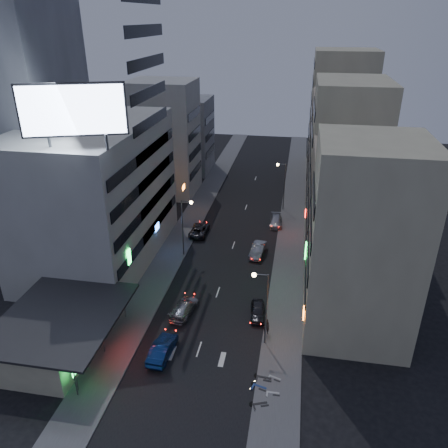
% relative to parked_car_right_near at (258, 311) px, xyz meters
% --- Properties ---
extents(ground, '(180.00, 180.00, 0.00)m').
position_rel_parked_car_right_near_xyz_m(ground, '(-5.16, -10.24, -0.67)').
color(ground, black).
rests_on(ground, ground).
extents(sidewalk_left, '(4.00, 120.00, 0.12)m').
position_rel_parked_car_right_near_xyz_m(sidewalk_left, '(-13.16, 19.76, -0.61)').
color(sidewalk_left, '#4C4C4F').
rests_on(sidewalk_left, ground).
extents(sidewalk_right, '(4.00, 120.00, 0.12)m').
position_rel_parked_car_right_near_xyz_m(sidewalk_right, '(2.84, 19.76, -0.61)').
color(sidewalk_right, '#4C4C4F').
rests_on(sidewalk_right, ground).
extents(food_court, '(11.00, 13.00, 3.88)m').
position_rel_parked_car_right_near_xyz_m(food_court, '(-19.06, -8.24, 1.31)').
color(food_court, '#BBB592').
rests_on(food_court, ground).
extents(white_building, '(14.00, 24.00, 18.00)m').
position_rel_parked_car_right_near_xyz_m(white_building, '(-22.16, 9.76, 8.33)').
color(white_building, '#ABABA6').
rests_on(white_building, ground).
extents(grey_tower, '(10.00, 14.00, 34.00)m').
position_rel_parked_car_right_near_xyz_m(grey_tower, '(-31.16, 12.76, 16.33)').
color(grey_tower, gray).
rests_on(grey_tower, ground).
extents(shophouse_near, '(10.00, 11.00, 20.00)m').
position_rel_parked_car_right_near_xyz_m(shophouse_near, '(9.84, 0.26, 9.33)').
color(shophouse_near, '#BBB592').
rests_on(shophouse_near, ground).
extents(shophouse_mid, '(11.00, 12.00, 16.00)m').
position_rel_parked_car_right_near_xyz_m(shophouse_mid, '(10.34, 11.76, 7.33)').
color(shophouse_mid, tan).
rests_on(shophouse_mid, ground).
extents(shophouse_far, '(10.00, 14.00, 22.00)m').
position_rel_parked_car_right_near_xyz_m(shophouse_far, '(9.84, 24.76, 10.33)').
color(shophouse_far, '#BBB592').
rests_on(shophouse_far, ground).
extents(far_left_a, '(11.00, 10.00, 20.00)m').
position_rel_parked_car_right_near_xyz_m(far_left_a, '(-20.66, 34.76, 9.33)').
color(far_left_a, '#ABABA6').
rests_on(far_left_a, ground).
extents(far_left_b, '(12.00, 10.00, 15.00)m').
position_rel_parked_car_right_near_xyz_m(far_left_b, '(-21.16, 47.76, 6.83)').
color(far_left_b, gray).
rests_on(far_left_b, ground).
extents(far_right_a, '(11.00, 12.00, 18.00)m').
position_rel_parked_car_right_near_xyz_m(far_right_a, '(10.34, 39.76, 8.33)').
color(far_right_a, tan).
rests_on(far_right_a, ground).
extents(far_right_b, '(12.00, 12.00, 24.00)m').
position_rel_parked_car_right_near_xyz_m(far_right_b, '(10.84, 53.76, 11.33)').
color(far_right_b, '#BBB592').
rests_on(far_right_b, ground).
extents(billboard, '(9.52, 3.75, 6.20)m').
position_rel_parked_car_right_near_xyz_m(billboard, '(-18.15, -0.26, 20.99)').
color(billboard, '#595B60').
rests_on(billboard, white_building).
extents(street_lamp_right_near, '(1.60, 0.44, 8.02)m').
position_rel_parked_car_right_near_xyz_m(street_lamp_right_near, '(0.74, -4.24, 4.69)').
color(street_lamp_right_near, '#595B60').
rests_on(street_lamp_right_near, sidewalk_right).
extents(street_lamp_left, '(1.60, 0.44, 8.02)m').
position_rel_parked_car_right_near_xyz_m(street_lamp_left, '(-11.06, 11.76, 4.69)').
color(street_lamp_left, '#595B60').
rests_on(street_lamp_left, sidewalk_left).
extents(street_lamp_right_far, '(1.60, 0.44, 8.02)m').
position_rel_parked_car_right_near_xyz_m(street_lamp_right_far, '(0.74, 29.76, 4.69)').
color(street_lamp_right_far, '#595B60').
rests_on(street_lamp_right_far, sidewalk_right).
extents(parked_car_right_near, '(2.02, 4.10, 1.35)m').
position_rel_parked_car_right_near_xyz_m(parked_car_right_near, '(0.00, 0.00, 0.00)').
color(parked_car_right_near, '#26272C').
rests_on(parked_car_right_near, ground).
extents(parked_car_right_mid, '(2.11, 4.79, 1.53)m').
position_rel_parked_car_right_near_xyz_m(parked_car_right_mid, '(-1.44, 13.57, 0.09)').
color(parked_car_right_mid, '#9C9EA4').
rests_on(parked_car_right_mid, ground).
extents(parked_car_left, '(2.44, 5.25, 1.45)m').
position_rel_parked_car_right_near_xyz_m(parked_car_left, '(-10.76, 18.38, 0.05)').
color(parked_car_left, '#29282E').
rests_on(parked_car_left, ground).
extents(parked_car_right_far, '(2.19, 4.69, 1.33)m').
position_rel_parked_car_right_near_xyz_m(parked_car_right_far, '(0.37, 23.57, -0.01)').
color(parked_car_right_far, '#9C9EA4').
rests_on(parked_car_right_far, ground).
extents(road_car_blue, '(1.91, 4.91, 1.59)m').
position_rel_parked_car_right_near_xyz_m(road_car_blue, '(-8.41, -7.68, 0.12)').
color(road_car_blue, navy).
rests_on(road_car_blue, ground).
extents(road_car_silver, '(2.73, 5.24, 1.45)m').
position_rel_parked_car_right_near_xyz_m(road_car_silver, '(-8.07, -0.82, 0.05)').
color(road_car_silver, '#9FA1A7').
rests_on(road_car_silver, ground).
extents(person, '(0.72, 0.52, 1.83)m').
position_rel_parked_car_right_near_xyz_m(person, '(1.14, -2.88, 0.36)').
color(person, black).
rests_on(person, sidewalk_right).
extents(scooter_black_a, '(1.28, 2.03, 1.18)m').
position_rel_parked_car_right_near_xyz_m(scooter_black_a, '(2.02, -11.61, 0.04)').
color(scooter_black_a, black).
rests_on(scooter_black_a, sidewalk_right).
extents(scooter_silver_a, '(0.58, 1.69, 1.03)m').
position_rel_parked_car_right_near_xyz_m(scooter_silver_a, '(3.02, -10.46, -0.04)').
color(scooter_silver_a, '#A9ACB1').
rests_on(scooter_silver_a, sidewalk_right).
extents(scooter_blue, '(1.10, 1.98, 1.15)m').
position_rel_parked_car_right_near_xyz_m(scooter_blue, '(1.91, -10.13, 0.02)').
color(scooter_blue, navy).
rests_on(scooter_blue, sidewalk_right).
extents(scooter_black_b, '(0.86, 2.09, 1.25)m').
position_rel_parked_car_right_near_xyz_m(scooter_black_b, '(2.22, -8.90, 0.07)').
color(scooter_black_b, black).
rests_on(scooter_black_b, sidewalk_right).
extents(scooter_silver_b, '(1.06, 1.81, 1.05)m').
position_rel_parked_car_right_near_xyz_m(scooter_silver_b, '(3.09, -8.86, -0.03)').
color(scooter_silver_b, '#95979C').
rests_on(scooter_silver_b, sidewalk_right).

